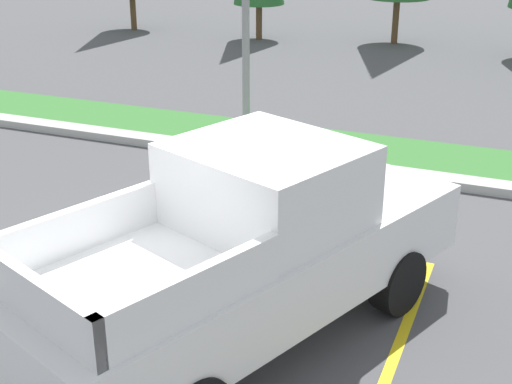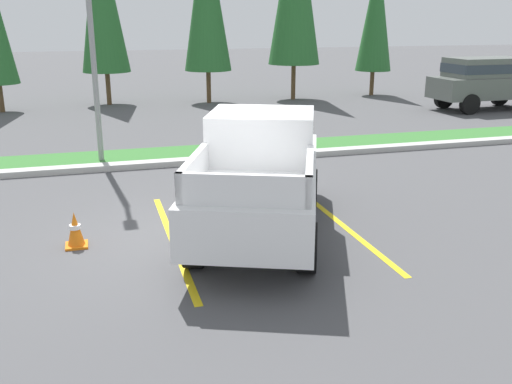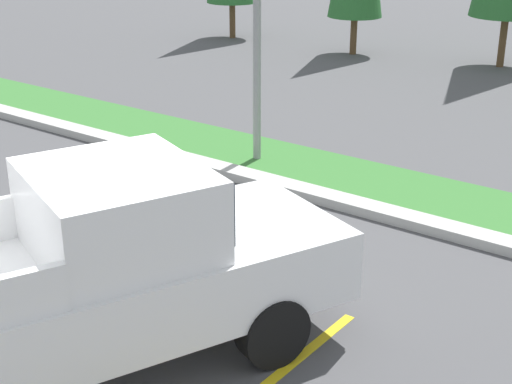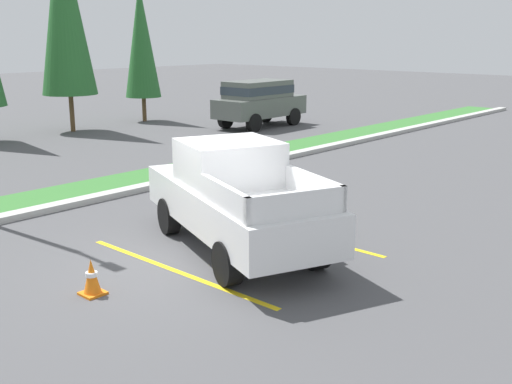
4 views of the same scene
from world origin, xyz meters
name	(u,v)px [view 4 (image 4 of 4)]	position (x,y,z in m)	size (l,w,h in m)	color
ground_plane	(195,259)	(0.00, 0.00, 0.00)	(120.00, 120.00, 0.00)	#4C4C4F
parking_line_near	(176,271)	(-0.63, -0.18, 0.00)	(0.12, 4.80, 0.01)	yellow
parking_line_far	(287,231)	(2.47, -0.18, 0.00)	(0.12, 4.80, 0.01)	yellow
curb_strip	(53,207)	(0.00, 5.00, 0.07)	(56.00, 0.40, 0.15)	#B2B2AD
grass_median	(30,201)	(0.00, 6.10, 0.03)	(56.00, 1.80, 0.06)	#387533
pickup_truck_main	(235,197)	(0.94, -0.14, 1.04)	(3.71, 5.54, 2.10)	black
suv_distant	(259,100)	(13.75, 10.72, 1.24)	(4.64, 2.03, 2.10)	black
cypress_tree_rightmost	(64,6)	(7.25, 15.82, 5.26)	(2.32, 2.32, 8.93)	brown
cypress_tree_far_right	(141,40)	(11.45, 16.19, 3.86)	(1.71, 1.71, 6.56)	brown
traffic_cone	(92,277)	(-2.20, 0.02, 0.29)	(0.36, 0.36, 0.60)	orange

